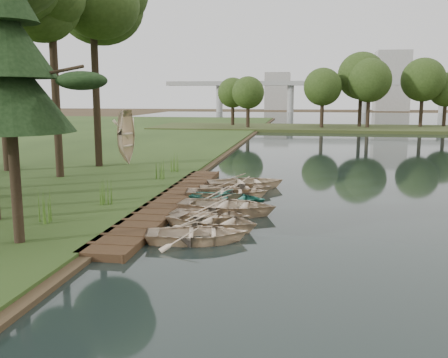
# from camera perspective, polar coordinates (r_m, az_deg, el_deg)

# --- Properties ---
(ground) EXTENTS (300.00, 300.00, 0.00)m
(ground) POSITION_cam_1_polar(r_m,az_deg,el_deg) (22.05, -2.04, -3.09)
(ground) COLOR #3D2F1D
(boardwalk) EXTENTS (1.60, 16.00, 0.30)m
(boardwalk) POSITION_cam_1_polar(r_m,az_deg,el_deg) (22.38, -6.07, -2.56)
(boardwalk) COLOR #3B2717
(boardwalk) RESTS_ON ground
(peninsula) EXTENTS (50.00, 14.00, 0.45)m
(peninsula) POSITION_cam_1_polar(r_m,az_deg,el_deg) (71.35, 12.30, 5.67)
(peninsula) COLOR #36401C
(peninsula) RESTS_ON ground
(far_trees) EXTENTS (45.60, 5.60, 8.80)m
(far_trees) POSITION_cam_1_polar(r_m,az_deg,el_deg) (71.12, 9.75, 10.74)
(far_trees) COLOR black
(far_trees) RESTS_ON peninsula
(bridge) EXTENTS (95.90, 4.00, 8.60)m
(bridge) POSITION_cam_1_polar(r_m,az_deg,el_deg) (141.35, 12.71, 10.28)
(bridge) COLOR #A5A5A0
(bridge) RESTS_ON ground
(building_a) EXTENTS (10.00, 8.00, 18.00)m
(building_a) POSITION_cam_1_polar(r_m,az_deg,el_deg) (163.20, 18.64, 10.57)
(building_a) COLOR #A5A5A0
(building_a) RESTS_ON ground
(building_b) EXTENTS (8.00, 8.00, 12.00)m
(building_b) POSITION_cam_1_polar(r_m,az_deg,el_deg) (166.36, 6.14, 9.95)
(building_b) COLOR #A5A5A0
(building_b) RESTS_ON ground
(rowboat_0) EXTENTS (3.78, 3.04, 0.70)m
(rowboat_0) POSITION_cam_1_polar(r_m,az_deg,el_deg) (16.52, -3.08, -6.02)
(rowboat_0) COLOR beige
(rowboat_0) RESTS_ON water
(rowboat_1) EXTENTS (4.05, 3.39, 0.72)m
(rowboat_1) POSITION_cam_1_polar(r_m,az_deg,el_deg) (18.12, -1.28, -4.56)
(rowboat_1) COLOR beige
(rowboat_1) RESTS_ON water
(rowboat_2) EXTENTS (3.35, 2.56, 0.65)m
(rowboat_2) POSITION_cam_1_polar(r_m,az_deg,el_deg) (19.10, -1.58, -3.94)
(rowboat_2) COLOR beige
(rowboat_2) RESTS_ON water
(rowboat_3) EXTENTS (4.28, 3.25, 0.83)m
(rowboat_3) POSITION_cam_1_polar(r_m,az_deg,el_deg) (20.29, 0.40, -2.86)
(rowboat_3) COLOR beige
(rowboat_3) RESTS_ON water
(rowboat_4) EXTENTS (3.87, 3.11, 0.71)m
(rowboat_4) POSITION_cam_1_polar(r_m,az_deg,el_deg) (22.04, 0.45, -2.02)
(rowboat_4) COLOR #308773
(rowboat_4) RESTS_ON water
(rowboat_5) EXTENTS (4.14, 3.23, 0.78)m
(rowboat_5) POSITION_cam_1_polar(r_m,az_deg,el_deg) (23.19, 0.36, -1.34)
(rowboat_5) COLOR beige
(rowboat_5) RESTS_ON water
(rowboat_6) EXTENTS (4.06, 3.32, 0.73)m
(rowboat_6) POSITION_cam_1_polar(r_m,az_deg,el_deg) (24.32, 1.37, -0.89)
(rowboat_6) COLOR beige
(rowboat_6) RESTS_ON water
(rowboat_7) EXTENTS (4.71, 4.01, 0.83)m
(rowboat_7) POSITION_cam_1_polar(r_m,az_deg,el_deg) (25.71, 2.54, -0.22)
(rowboat_7) COLOR beige
(rowboat_7) RESTS_ON water
(stored_rowboat) EXTENTS (3.98, 3.17, 0.74)m
(stored_rowboat) POSITION_cam_1_polar(r_m,az_deg,el_deg) (33.61, -10.96, 2.29)
(stored_rowboat) COLOR beige
(stored_rowboat) RESTS_ON bank
(tree_4) EXTENTS (4.13, 4.13, 11.07)m
(tree_4) POSITION_cam_1_polar(r_m,az_deg,el_deg) (29.56, -19.18, 18.14)
(tree_4) COLOR black
(tree_4) RESTS_ON bank
(pine_tree) EXTENTS (3.80, 3.80, 8.53)m
(pine_tree) POSITION_cam_1_polar(r_m,az_deg,el_deg) (16.37, -23.55, 12.06)
(pine_tree) COLOR black
(pine_tree) RESTS_ON bank
(reeds_0) EXTENTS (0.60, 0.60, 1.12)m
(reeds_0) POSITION_cam_1_polar(r_m,az_deg,el_deg) (19.07, -19.94, -3.05)
(reeds_0) COLOR #3F661E
(reeds_0) RESTS_ON bank
(reeds_1) EXTENTS (0.60, 0.60, 0.98)m
(reeds_1) POSITION_cam_1_polar(r_m,az_deg,el_deg) (21.40, -13.37, -1.58)
(reeds_1) COLOR #3F661E
(reeds_1) RESTS_ON bank
(reeds_2) EXTENTS (0.60, 0.60, 1.03)m
(reeds_2) POSITION_cam_1_polar(r_m,az_deg,el_deg) (27.30, -7.45, 1.03)
(reeds_2) COLOR #3F661E
(reeds_2) RESTS_ON bank
(reeds_3) EXTENTS (0.60, 0.60, 1.09)m
(reeds_3) POSITION_cam_1_polar(r_m,az_deg,el_deg) (30.00, -5.75, 1.89)
(reeds_3) COLOR #3F661E
(reeds_3) RESTS_ON bank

